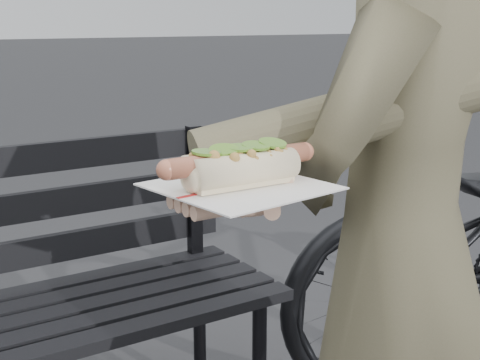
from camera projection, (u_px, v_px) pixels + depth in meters
name	position (u px, v px, depth m)	size (l,w,h in m)	color
person	(401.00, 256.00, 1.18)	(0.57, 0.38, 1.57)	brown
held_hotdog	(327.00, 132.00, 0.98)	(0.63, 0.31, 0.20)	brown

